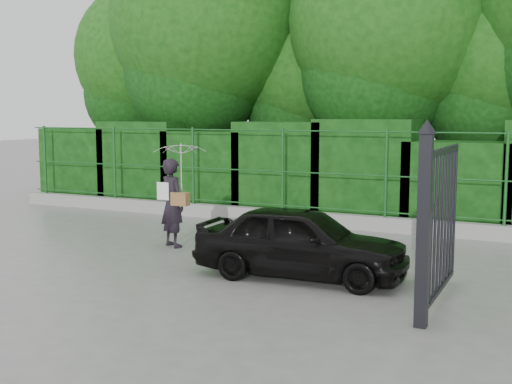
% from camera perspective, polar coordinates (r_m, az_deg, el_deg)
% --- Properties ---
extents(ground, '(80.00, 80.00, 0.00)m').
position_cam_1_polar(ground, '(10.59, -9.49, -6.32)').
color(ground, gray).
extents(kerb, '(14.00, 0.25, 0.30)m').
position_cam_1_polar(kerb, '(14.39, 0.90, -2.08)').
color(kerb, '#9E9E99').
rests_on(kerb, ground).
extents(fence, '(14.13, 0.06, 1.80)m').
position_cam_1_polar(fence, '(14.17, 1.72, 2.05)').
color(fence, '#19521F').
rests_on(fence, kerb).
extents(hedge, '(14.20, 1.20, 2.30)m').
position_cam_1_polar(hedge, '(15.16, 2.69, 1.87)').
color(hedge, black).
rests_on(hedge, ground).
extents(trees, '(17.10, 6.15, 8.08)m').
position_cam_1_polar(trees, '(16.98, 9.32, 14.35)').
color(trees, black).
rests_on(trees, ground).
extents(gate, '(0.22, 2.33, 2.36)m').
position_cam_1_polar(gate, '(7.88, 15.37, -2.26)').
color(gate, black).
rests_on(gate, ground).
extents(woman, '(0.98, 0.99, 1.91)m').
position_cam_1_polar(woman, '(11.66, -6.95, 1.25)').
color(woman, black).
rests_on(woman, ground).
extents(car, '(3.22, 1.42, 1.08)m').
position_cam_1_polar(car, '(9.52, 4.02, -4.42)').
color(car, black).
rests_on(car, ground).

